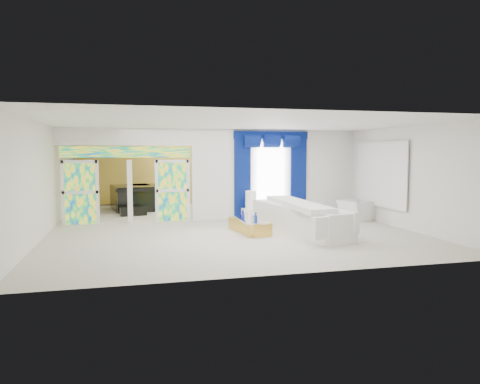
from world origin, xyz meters
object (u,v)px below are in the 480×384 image
object	(u,v)px
white_sofa	(299,219)
console_table	(260,214)
grand_piano	(133,198)
coffee_table	(249,226)
armchair	(356,210)

from	to	relation	value
white_sofa	console_table	xyz separation A→B (m)	(-0.40, 2.51, -0.18)
grand_piano	coffee_table	bearing A→B (deg)	-72.11
coffee_table	grand_piano	bearing A→B (deg)	118.12
console_table	coffee_table	bearing A→B (deg)	-113.31
coffee_table	console_table	size ratio (longest dim) A/B	1.40
coffee_table	armchair	xyz separation A→B (m)	(4.04, 1.39, 0.15)
armchair	grand_piano	bearing A→B (deg)	45.53
grand_piano	armchair	bearing A→B (deg)	-42.08
white_sofa	coffee_table	distance (m)	1.40
console_table	armchair	xyz separation A→B (m)	(3.09, -0.82, 0.13)
coffee_table	grand_piano	size ratio (longest dim) A/B	0.87
white_sofa	coffee_table	world-z (taller)	white_sofa
grand_piano	white_sofa	bearing A→B (deg)	-64.17
console_table	armchair	distance (m)	3.20
armchair	grand_piano	distance (m)	8.43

